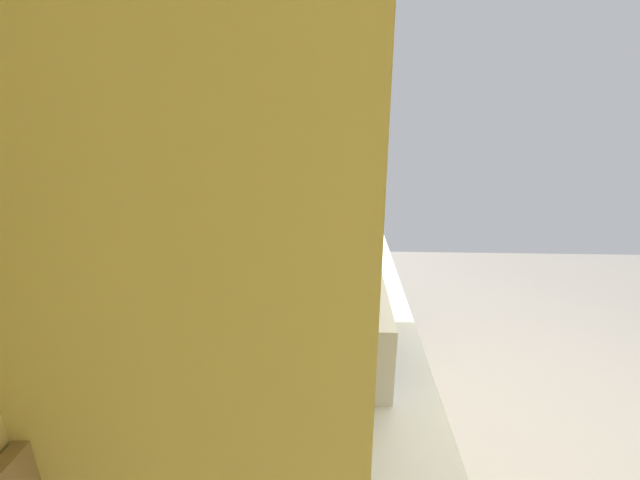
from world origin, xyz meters
name	(u,v)px	position (x,y,z in m)	size (l,w,h in m)	color
ground_plane	(562,465)	(0.00, 0.00, 0.00)	(6.27, 6.27, 0.00)	gray
wall_back	(251,223)	(0.00, 1.56, 1.30)	(4.04, 0.12, 2.59)	#EBD37E
counter_run	(335,452)	(-0.40, 1.18, 0.45)	(3.11, 0.66, 0.91)	#ECD076
upper_cabinets	(292,105)	(-0.40, 1.33, 1.79)	(2.03, 0.34, 0.66)	#E7D579
oven_range	(335,268)	(1.48, 1.18, 0.47)	(0.65, 0.64, 1.09)	black
microwave	(332,325)	(-0.40, 1.20, 1.04)	(0.52, 0.39, 0.26)	white
bowl	(358,257)	(0.53, 1.06, 0.93)	(0.15, 0.15, 0.05)	silver
kettle	(355,232)	(0.88, 1.06, 0.98)	(0.17, 0.13, 0.16)	black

